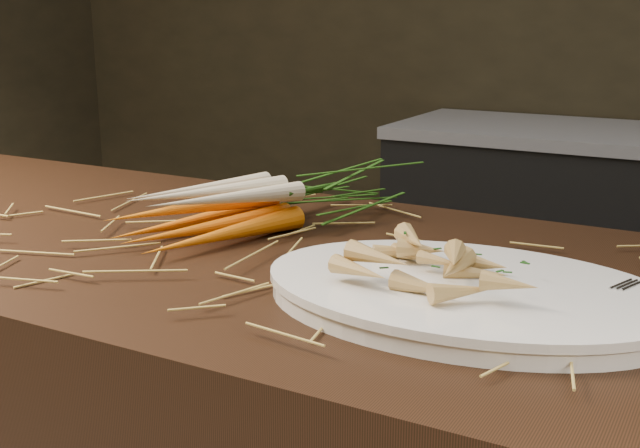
{
  "coord_description": "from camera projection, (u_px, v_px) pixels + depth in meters",
  "views": [
    {
      "loc": [
        0.53,
        -0.6,
        1.22
      ],
      "look_at": [
        0.06,
        0.26,
        0.96
      ],
      "focal_mm": 45.0,
      "sensor_mm": 36.0,
      "label": 1
    }
  ],
  "objects": [
    {
      "name": "straw_bedding",
      "position": [
        296.0,
        248.0,
        1.09
      ],
      "size": [
        1.4,
        0.6,
        0.02
      ],
      "primitive_type": null,
      "color": "#AC913F",
      "rests_on": "main_counter"
    },
    {
      "name": "root_veg_bunch",
      "position": [
        291.0,
        195.0,
        1.24
      ],
      "size": [
        0.31,
        0.51,
        0.09
      ],
      "rotation": [
        0.0,
        0.0,
        -0.39
      ],
      "color": "#EC5E04",
      "rests_on": "main_counter"
    },
    {
      "name": "serving_platter",
      "position": [
        464.0,
        297.0,
        0.89
      ],
      "size": [
        0.48,
        0.33,
        0.02
      ],
      "primitive_type": null,
      "rotation": [
        0.0,
        0.0,
        0.06
      ],
      "color": "white",
      "rests_on": "main_counter"
    },
    {
      "name": "roasted_veg_heap",
      "position": [
        466.0,
        265.0,
        0.88
      ],
      "size": [
        0.23,
        0.18,
        0.05
      ],
      "primitive_type": null,
      "rotation": [
        0.0,
        0.0,
        0.06
      ],
      "color": "#AC8141",
      "rests_on": "serving_platter"
    },
    {
      "name": "serving_fork",
      "position": [
        618.0,
        314.0,
        0.8
      ],
      "size": [
        0.07,
        0.17,
        0.0
      ],
      "primitive_type": "cube",
      "rotation": [
        0.0,
        0.0,
        -0.35
      ],
      "color": "silver",
      "rests_on": "serving_platter"
    }
  ]
}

